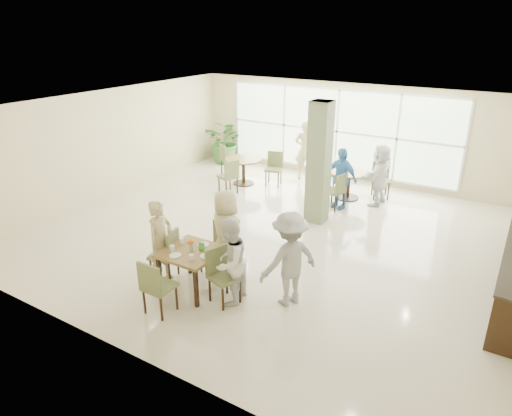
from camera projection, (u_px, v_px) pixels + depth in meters
The scene contains 19 objects.
ground at pixel (277, 235), 10.08m from camera, with size 10.00×10.00×0.00m, color beige.
room_shell at pixel (278, 161), 9.43m from camera, with size 10.00×10.00×10.00m.
window_bank at pixel (337, 131), 13.31m from camera, with size 7.00×0.04×7.00m.
column at pixel (319, 163), 10.30m from camera, with size 0.45×0.45×2.80m, color #6A7854.
main_table at pixel (192, 256), 7.79m from camera, with size 0.95×0.95×0.75m.
round_table_left at pixel (243, 165), 13.06m from camera, with size 1.05×1.05×0.75m.
round_table_right at pixel (349, 178), 11.98m from camera, with size 1.08×1.08×0.75m.
chairs_main_table at pixel (191, 266), 7.83m from camera, with size 1.95×1.98×0.95m.
chairs_table_left at pixel (243, 168), 13.08m from camera, with size 2.22×1.96×0.95m.
chairs_table_right at pixel (349, 181), 11.99m from camera, with size 1.99×1.98×0.95m.
tabletop_clutter at pixel (190, 248), 7.71m from camera, with size 0.79×0.76×0.21m.
potted_plant at pixel (226, 142), 14.97m from camera, with size 1.30×1.30×1.45m, color #31692A.
teen_left at pixel (161, 242), 8.04m from camera, with size 0.56×0.37×1.53m, color tan.
teen_far at pixel (226, 231), 8.37m from camera, with size 0.78×0.42×1.59m, color tan.
teen_right at pixel (229, 262), 7.40m from camera, with size 0.73×0.57×1.50m, color white.
teen_standing at pixel (289, 259), 7.36m from camera, with size 1.05×0.60×1.62m, color #9C9C9E.
adult_a at pixel (341, 178), 11.30m from camera, with size 0.91×0.52×1.55m, color #4082C0.
adult_b at pixel (380, 175), 11.50m from camera, with size 1.46×0.63×1.57m, color white.
adult_standing at pixel (305, 150), 13.36m from camera, with size 0.64×0.42×1.75m, color tan.
Camera 1 is at (4.37, -8.00, 4.35)m, focal length 32.00 mm.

